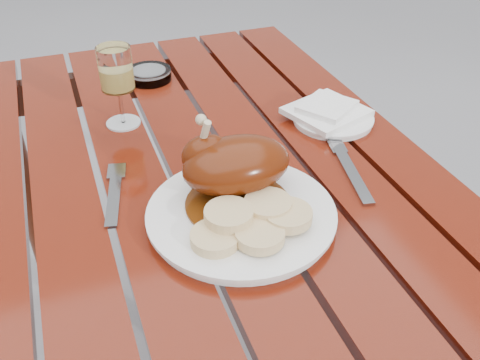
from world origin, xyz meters
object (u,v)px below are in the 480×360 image
Objects in this scene: dinner_plate at (241,215)px; ashtray at (149,75)px; table at (207,306)px; wine_glass at (118,87)px; side_plate at (333,119)px.

dinner_plate is 2.85× the size of ashtray.
dinner_plate is at bearing -84.56° from table.
side_plate is at bearing -19.00° from wine_glass.
side_plate is (0.28, 0.22, -0.00)m from dinner_plate.
side_plate is at bearing 38.94° from dinner_plate.
ashtray is (-0.01, 0.37, 0.39)m from table.
side_plate is (0.29, 0.05, 0.38)m from table.
side_plate is 1.59× the size of ashtray.
wine_glass reaches higher than side_plate.
ashtray is at bearing 63.30° from wine_glass.
dinner_plate is at bearing -72.10° from wine_glass.
side_plate is 0.44m from ashtray.
wine_glass is 1.57× the size of ashtray.
wine_glass reaches higher than table.
dinner_plate is 1.82× the size of wine_glass.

